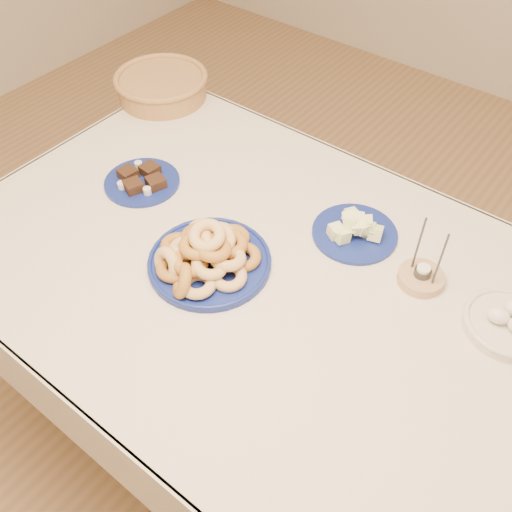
# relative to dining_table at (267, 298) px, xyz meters

# --- Properties ---
(ground) EXTENTS (5.00, 5.00, 0.00)m
(ground) POSITION_rel_dining_table_xyz_m (0.00, 0.00, -0.64)
(ground) COLOR olive
(ground) RESTS_ON ground
(dining_table) EXTENTS (1.71, 1.11, 0.75)m
(dining_table) POSITION_rel_dining_table_xyz_m (0.00, 0.00, 0.00)
(dining_table) COLOR brown
(dining_table) RESTS_ON ground
(donut_platter) EXTENTS (0.42, 0.42, 0.14)m
(donut_platter) POSITION_rel_dining_table_xyz_m (-0.13, -0.08, 0.15)
(donut_platter) COLOR navy
(donut_platter) RESTS_ON dining_table
(melon_plate) EXTENTS (0.29, 0.29, 0.08)m
(melon_plate) POSITION_rel_dining_table_xyz_m (0.11, 0.24, 0.13)
(melon_plate) COLOR navy
(melon_plate) RESTS_ON dining_table
(brownie_plate) EXTENTS (0.29, 0.29, 0.04)m
(brownie_plate) POSITION_rel_dining_table_xyz_m (-0.50, 0.05, 0.12)
(brownie_plate) COLOR navy
(brownie_plate) RESTS_ON dining_table
(wicker_basket) EXTENTS (0.42, 0.42, 0.09)m
(wicker_basket) POSITION_rel_dining_table_xyz_m (-0.79, 0.43, 0.15)
(wicker_basket) COLOR olive
(wicker_basket) RESTS_ON dining_table
(candle_holder) EXTENTS (0.14, 0.14, 0.19)m
(candle_holder) POSITION_rel_dining_table_xyz_m (0.32, 0.21, 0.12)
(candle_holder) COLOR tan
(candle_holder) RESTS_ON dining_table
(egg_bowl) EXTENTS (0.24, 0.24, 0.07)m
(egg_bowl) POSITION_rel_dining_table_xyz_m (0.54, 0.20, 0.13)
(egg_bowl) COLOR beige
(egg_bowl) RESTS_ON dining_table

